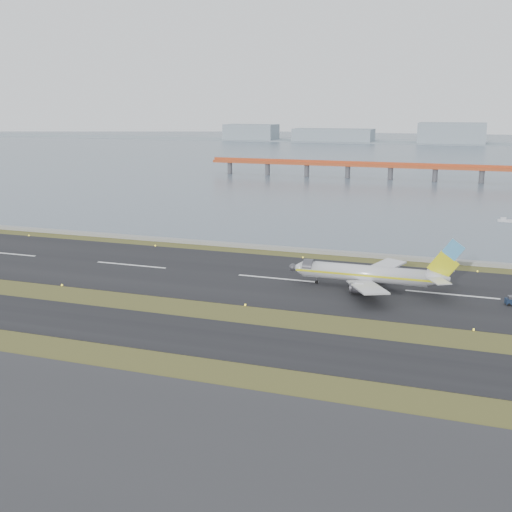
# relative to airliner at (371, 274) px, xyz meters

# --- Properties ---
(ground) EXTENTS (1000.00, 1000.00, 0.00)m
(ground) POSITION_rel_airliner_xyz_m (-22.31, -28.83, -3.46)
(ground) COLOR #384719
(ground) RESTS_ON ground
(apron_strip) EXTENTS (1000.00, 50.00, 0.10)m
(apron_strip) POSITION_rel_airliner_xyz_m (-22.31, -83.83, -3.41)
(apron_strip) COLOR #2D2D2F
(apron_strip) RESTS_ON ground
(taxiway_strip) EXTENTS (1000.00, 18.00, 0.10)m
(taxiway_strip) POSITION_rel_airliner_xyz_m (-22.31, -40.83, -3.41)
(taxiway_strip) COLOR black
(taxiway_strip) RESTS_ON ground
(runway_strip) EXTENTS (1000.00, 45.00, 0.10)m
(runway_strip) POSITION_rel_airliner_xyz_m (-22.31, 1.17, -3.41)
(runway_strip) COLOR black
(runway_strip) RESTS_ON ground
(seawall) EXTENTS (1000.00, 2.50, 1.00)m
(seawall) POSITION_rel_airliner_xyz_m (-22.31, 31.17, -2.96)
(seawall) COLOR gray
(seawall) RESTS_ON ground
(bay_water) EXTENTS (1400.00, 800.00, 1.30)m
(bay_water) POSITION_rel_airliner_xyz_m (-22.31, 431.17, -3.46)
(bay_water) COLOR #495768
(bay_water) RESTS_ON ground
(red_pier) EXTENTS (260.00, 5.00, 10.20)m
(red_pier) POSITION_rel_airliner_xyz_m (-2.31, 221.17, 3.82)
(red_pier) COLOR #AB411D
(red_pier) RESTS_ON ground
(far_shoreline) EXTENTS (1400.00, 80.00, 60.50)m
(far_shoreline) POSITION_rel_airliner_xyz_m (-8.69, 591.17, 2.61)
(far_shoreline) COLOR #85939D
(far_shoreline) RESTS_ON ground
(airliner) EXTENTS (38.52, 32.89, 12.80)m
(airliner) POSITION_rel_airliner_xyz_m (0.00, 0.00, 0.00)
(airliner) COLOR silver
(airliner) RESTS_ON ground
(workboat_near) EXTENTS (6.68, 2.36, 1.60)m
(workboat_near) POSITION_rel_airliner_xyz_m (31.40, 101.41, -2.95)
(workboat_near) COLOR silver
(workboat_near) RESTS_ON ground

